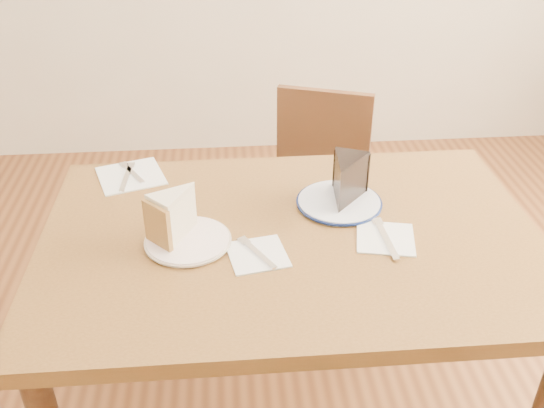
{
  "coord_description": "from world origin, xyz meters",
  "views": [
    {
      "loc": [
        -0.15,
        -1.19,
        1.58
      ],
      "look_at": [
        -0.04,
        0.06,
        0.8
      ],
      "focal_mm": 40.0,
      "sensor_mm": 36.0,
      "label": 1
    }
  ],
  "objects_px": {
    "plate_cream": "(188,241)",
    "carrot_cake": "(178,215)",
    "chocolate_cake": "(345,183)",
    "plate_navy": "(339,202)",
    "table": "(291,266)",
    "chair_far": "(314,197)"
  },
  "relations": [
    {
      "from": "plate_cream",
      "to": "chocolate_cake",
      "type": "relative_size",
      "value": 1.51
    },
    {
      "from": "plate_cream",
      "to": "plate_navy",
      "type": "height_order",
      "value": "same"
    },
    {
      "from": "plate_cream",
      "to": "carrot_cake",
      "type": "distance_m",
      "value": 0.07
    },
    {
      "from": "table",
      "to": "plate_cream",
      "type": "xyz_separation_m",
      "value": [
        -0.25,
        -0.02,
        0.1
      ]
    },
    {
      "from": "plate_navy",
      "to": "chocolate_cake",
      "type": "bearing_deg",
      "value": -6.78
    },
    {
      "from": "chair_far",
      "to": "plate_cream",
      "type": "height_order",
      "value": "chair_far"
    },
    {
      "from": "chair_far",
      "to": "plate_navy",
      "type": "height_order",
      "value": "chair_far"
    },
    {
      "from": "carrot_cake",
      "to": "plate_navy",
      "type": "bearing_deg",
      "value": 62.16
    },
    {
      "from": "table",
      "to": "chair_far",
      "type": "bearing_deg",
      "value": 76.19
    },
    {
      "from": "chair_far",
      "to": "chocolate_cake",
      "type": "xyz_separation_m",
      "value": [
        -0.01,
        -0.53,
        0.36
      ]
    },
    {
      "from": "table",
      "to": "plate_cream",
      "type": "height_order",
      "value": "plate_cream"
    },
    {
      "from": "chair_far",
      "to": "chocolate_cake",
      "type": "distance_m",
      "value": 0.64
    },
    {
      "from": "plate_cream",
      "to": "plate_navy",
      "type": "distance_m",
      "value": 0.41
    },
    {
      "from": "chair_far",
      "to": "plate_navy",
      "type": "xyz_separation_m",
      "value": [
        -0.02,
        -0.53,
        0.3
      ]
    },
    {
      "from": "carrot_cake",
      "to": "table",
      "type": "bearing_deg",
      "value": 45.06
    },
    {
      "from": "chair_far",
      "to": "chocolate_cake",
      "type": "relative_size",
      "value": 6.29
    },
    {
      "from": "plate_cream",
      "to": "chocolate_cake",
      "type": "height_order",
      "value": "chocolate_cake"
    },
    {
      "from": "chair_far",
      "to": "chocolate_cake",
      "type": "bearing_deg",
      "value": 108.71
    },
    {
      "from": "plate_navy",
      "to": "chocolate_cake",
      "type": "xyz_separation_m",
      "value": [
        0.01,
        -0.0,
        0.06
      ]
    },
    {
      "from": "carrot_cake",
      "to": "chocolate_cake",
      "type": "xyz_separation_m",
      "value": [
        0.42,
        0.12,
        0.0
      ]
    },
    {
      "from": "table",
      "to": "carrot_cake",
      "type": "bearing_deg",
      "value": 179.06
    },
    {
      "from": "chocolate_cake",
      "to": "plate_cream",
      "type": "bearing_deg",
      "value": 42.79
    }
  ]
}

